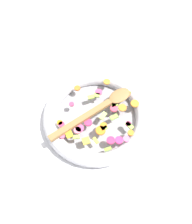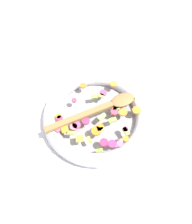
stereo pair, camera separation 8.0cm
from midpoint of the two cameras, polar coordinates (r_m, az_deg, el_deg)
ground_plane at (r=0.84m, az=-2.71°, el=-1.97°), size 4.00×4.00×0.00m
skillet at (r=0.82m, az=-2.77°, el=-1.23°), size 0.40×0.40×0.05m
chopped_vegetables at (r=0.78m, az=-1.04°, el=-1.44°), size 0.28×0.30×0.01m
wooden_spoon at (r=0.79m, az=-1.84°, el=0.88°), size 0.23×0.31×0.01m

